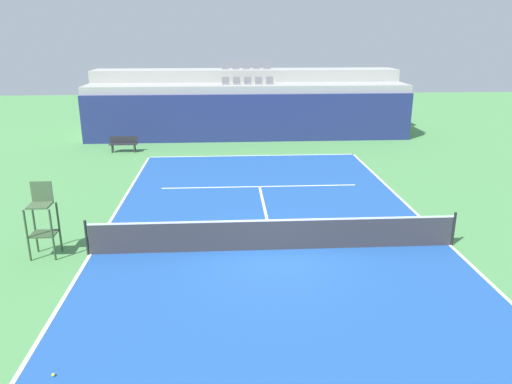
% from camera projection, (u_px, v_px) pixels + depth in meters
% --- Properties ---
extents(ground_plane, '(80.00, 80.00, 0.00)m').
position_uv_depth(ground_plane, '(274.00, 250.00, 14.84)').
color(ground_plane, '#4C8C4C').
extents(court_surface, '(11.00, 24.00, 0.01)m').
position_uv_depth(court_surface, '(274.00, 250.00, 14.84)').
color(court_surface, '#1E4C99').
rests_on(court_surface, ground_plane).
extents(baseline_far, '(11.00, 0.10, 0.00)m').
position_uv_depth(baseline_far, '(252.00, 156.00, 26.19)').
color(baseline_far, white).
rests_on(baseline_far, court_surface).
extents(sideline_left, '(0.10, 24.00, 0.00)m').
position_uv_depth(sideline_left, '(90.00, 254.00, 14.52)').
color(sideline_left, white).
rests_on(sideline_left, court_surface).
extents(sideline_right, '(0.10, 24.00, 0.00)m').
position_uv_depth(sideline_right, '(450.00, 245.00, 15.16)').
color(sideline_right, white).
rests_on(sideline_right, court_surface).
extents(service_line_far, '(8.26, 0.10, 0.00)m').
position_uv_depth(service_line_far, '(259.00, 187.00, 20.92)').
color(service_line_far, white).
rests_on(service_line_far, court_surface).
extents(centre_service_line, '(0.10, 6.40, 0.00)m').
position_uv_depth(centre_service_line, '(265.00, 213.00, 17.88)').
color(centre_service_line, white).
rests_on(centre_service_line, court_surface).
extents(back_wall, '(19.62, 0.30, 2.80)m').
position_uv_depth(back_wall, '(249.00, 118.00, 29.23)').
color(back_wall, navy).
rests_on(back_wall, ground_plane).
extents(stands_tier_lower, '(19.62, 2.40, 3.25)m').
position_uv_depth(stands_tier_lower, '(248.00, 111.00, 30.45)').
color(stands_tier_lower, '#9E9E99').
rests_on(stands_tier_lower, ground_plane).
extents(stands_tier_upper, '(19.62, 2.40, 3.99)m').
position_uv_depth(stands_tier_upper, '(246.00, 100.00, 32.61)').
color(stands_tier_upper, '#9E9E99').
rests_on(stands_tier_upper, ground_plane).
extents(seating_row_lower, '(3.14, 0.44, 0.44)m').
position_uv_depth(seating_row_lower, '(248.00, 82.00, 30.00)').
color(seating_row_lower, slate).
rests_on(seating_row_lower, stands_tier_lower).
extents(seating_row_upper, '(3.14, 0.44, 0.44)m').
position_uv_depth(seating_row_upper, '(246.00, 67.00, 32.05)').
color(seating_row_upper, slate).
rests_on(seating_row_upper, stands_tier_upper).
extents(tennis_net, '(11.08, 0.08, 1.07)m').
position_uv_depth(tennis_net, '(274.00, 234.00, 14.69)').
color(tennis_net, black).
rests_on(tennis_net, court_surface).
extents(umpire_chair, '(0.76, 0.66, 2.20)m').
position_uv_depth(umpire_chair, '(42.00, 217.00, 14.14)').
color(umpire_chair, '#334C2D').
rests_on(umpire_chair, ground_plane).
extents(player_bench, '(1.50, 0.40, 0.85)m').
position_uv_depth(player_bench, '(123.00, 143.00, 26.91)').
color(player_bench, '#232328').
rests_on(player_bench, ground_plane).
extents(tennis_ball_0, '(0.07, 0.07, 0.07)m').
position_uv_depth(tennis_ball_0, '(53.00, 375.00, 9.36)').
color(tennis_ball_0, '#CCE033').
rests_on(tennis_ball_0, court_surface).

